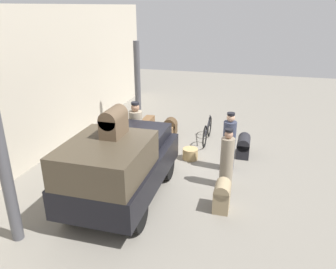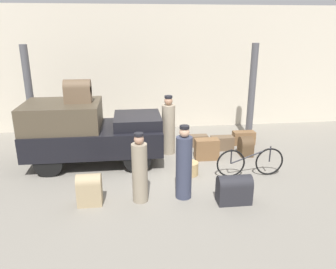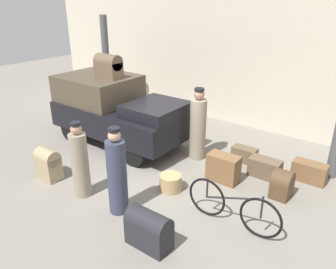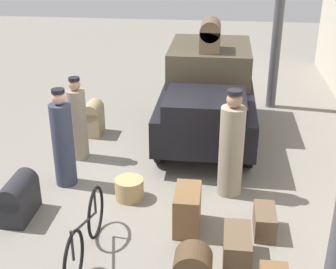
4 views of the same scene
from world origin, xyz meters
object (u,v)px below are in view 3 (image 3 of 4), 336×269
(trunk_umber_medium, at_px, (223,168))
(trunk_wicker_pale, at_px, (309,172))
(conductor_in_dark_uniform, at_px, (80,163))
(trunk_barrel_dark, at_px, (48,163))
(porter_with_bicycle, at_px, (198,127))
(porter_standing_middle, at_px, (117,175))
(suitcase_tan_flat, at_px, (244,155))
(bicycle, at_px, (232,207))
(suitcase_black_upright, at_px, (265,168))
(suitcase_small_leather, at_px, (282,184))
(trunk_on_truck_roof, at_px, (108,66))
(trunk_large_brown, at_px, (149,229))
(wicker_basket, at_px, (171,183))
(truck, at_px, (116,108))

(trunk_umber_medium, xyz_separation_m, trunk_wicker_pale, (1.53, 1.13, -0.09))
(conductor_in_dark_uniform, xyz_separation_m, trunk_barrel_dark, (-1.11, -0.03, -0.36))
(porter_with_bicycle, bearing_deg, porter_standing_middle, -89.80)
(suitcase_tan_flat, bearing_deg, bicycle, -70.25)
(trunk_umber_medium, bearing_deg, suitcase_black_upright, 46.51)
(porter_with_bicycle, relative_size, porter_standing_middle, 1.05)
(suitcase_small_leather, height_order, suitcase_black_upright, suitcase_small_leather)
(trunk_on_truck_roof, bearing_deg, trunk_large_brown, -36.91)
(bicycle, xyz_separation_m, trunk_on_truck_roof, (-4.45, 1.42, 1.71))
(conductor_in_dark_uniform, distance_m, suitcase_black_upright, 4.04)
(conductor_in_dark_uniform, bearing_deg, trunk_umber_medium, 47.54)
(porter_standing_middle, relative_size, trunk_on_truck_roof, 2.42)
(trunk_umber_medium, bearing_deg, porter_standing_middle, -115.75)
(suitcase_small_leather, xyz_separation_m, trunk_wicker_pale, (0.28, 0.96, -0.06))
(trunk_barrel_dark, relative_size, trunk_on_truck_roof, 1.02)
(conductor_in_dark_uniform, distance_m, trunk_barrel_dark, 1.17)
(suitcase_black_upright, bearing_deg, trunk_on_truck_roof, -172.36)
(trunk_barrel_dark, distance_m, trunk_on_truck_roof, 2.99)
(wicker_basket, bearing_deg, trunk_umber_medium, 55.26)
(bicycle, bearing_deg, trunk_wicker_pale, 74.32)
(wicker_basket, distance_m, suitcase_tan_flat, 2.24)
(porter_standing_middle, bearing_deg, conductor_in_dark_uniform, -177.11)
(porter_standing_middle, height_order, suitcase_black_upright, porter_standing_middle)
(truck, relative_size, conductor_in_dark_uniform, 2.33)
(trunk_large_brown, bearing_deg, trunk_barrel_dark, 174.43)
(truck, relative_size, trunk_barrel_dark, 5.17)
(conductor_in_dark_uniform, relative_size, porter_standing_middle, 0.93)
(porter_standing_middle, xyz_separation_m, trunk_barrel_dark, (-2.10, -0.08, -0.41))
(porter_with_bicycle, bearing_deg, wicker_basket, -77.27)
(suitcase_black_upright, xyz_separation_m, trunk_umber_medium, (-0.68, -0.71, 0.09))
(porter_standing_middle, xyz_separation_m, suitcase_black_upright, (1.73, 2.90, -0.57))
(truck, height_order, trunk_wicker_pale, truck)
(truck, xyz_separation_m, trunk_on_truck_roof, (-0.20, 0.00, 1.13))
(trunk_large_brown, bearing_deg, suitcase_tan_flat, 90.35)
(truck, bearing_deg, trunk_barrel_dark, -84.29)
(suitcase_small_leather, xyz_separation_m, suitcase_black_upright, (-0.58, 0.55, -0.06))
(suitcase_tan_flat, distance_m, trunk_wicker_pale, 1.54)
(wicker_basket, distance_m, trunk_on_truck_roof, 3.66)
(wicker_basket, height_order, trunk_barrel_dark, trunk_barrel_dark)
(trunk_on_truck_roof, bearing_deg, wicker_basket, -21.61)
(conductor_in_dark_uniform, xyz_separation_m, trunk_large_brown, (2.06, -0.33, -0.40))
(bicycle, xyz_separation_m, suitcase_small_leather, (0.40, 1.45, -0.11))
(trunk_wicker_pale, relative_size, trunk_on_truck_roof, 1.02)
(bicycle, xyz_separation_m, trunk_barrel_dark, (-4.01, -0.98, -0.01))
(truck, relative_size, porter_with_bicycle, 2.06)
(trunk_large_brown, relative_size, trunk_umber_medium, 1.07)
(bicycle, distance_m, trunk_on_truck_roof, 4.97)
(conductor_in_dark_uniform, height_order, suitcase_tan_flat, conductor_in_dark_uniform)
(trunk_barrel_dark, bearing_deg, trunk_umber_medium, 35.61)
(suitcase_small_leather, height_order, trunk_on_truck_roof, trunk_on_truck_roof)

